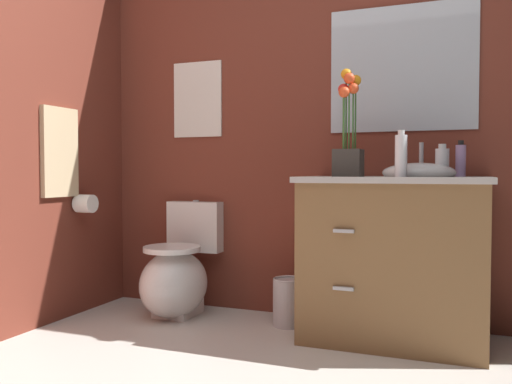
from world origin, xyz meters
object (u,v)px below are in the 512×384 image
(vanity_cabinet, at_px, (394,257))
(flower_vase, at_px, (348,140))
(wall_poster, at_px, (198,100))
(wall_mirror, at_px, (402,68))
(toilet, at_px, (178,275))
(toilet_paper_roll, at_px, (85,204))
(soap_bottle, at_px, (461,160))
(hanging_towel, at_px, (60,152))
(trash_bin, at_px, (289,302))
(hand_wash_bottle, at_px, (401,155))
(lotion_bottle, at_px, (442,162))

(vanity_cabinet, relative_size, flower_vase, 1.85)
(wall_poster, bearing_deg, vanity_cabinet, -12.90)
(wall_mirror, bearing_deg, flower_vase, -121.16)
(toilet, relative_size, toilet_paper_roll, 6.27)
(soap_bottle, distance_m, hanging_towel, 2.22)
(trash_bin, height_order, hanging_towel, hanging_towel)
(vanity_cabinet, xyz_separation_m, hand_wash_bottle, (0.05, -0.17, 0.52))
(soap_bottle, height_order, wall_mirror, wall_mirror)
(flower_vase, relative_size, wall_poster, 1.15)
(soap_bottle, bearing_deg, lotion_bottle, -146.13)
(toilet, bearing_deg, wall_poster, 90.00)
(hand_wash_bottle, height_order, toilet_paper_roll, hand_wash_bottle)
(hand_wash_bottle, relative_size, hanging_towel, 0.43)
(vanity_cabinet, bearing_deg, hand_wash_bottle, -73.69)
(soap_bottle, distance_m, trash_bin, 1.20)
(toilet, xyz_separation_m, flower_vase, (1.06, -0.10, 0.79))
(soap_bottle, relative_size, wall_poster, 0.38)
(lotion_bottle, bearing_deg, vanity_cabinet, -164.99)
(vanity_cabinet, distance_m, trash_bin, 0.66)
(hand_wash_bottle, bearing_deg, wall_poster, 160.87)
(toilet, bearing_deg, hanging_towel, -148.98)
(vanity_cabinet, bearing_deg, wall_mirror, 90.54)
(toilet, xyz_separation_m, wall_mirror, (1.28, 0.27, 1.21))
(hanging_towel, bearing_deg, lotion_bottle, 10.36)
(hand_wash_bottle, relative_size, trash_bin, 0.82)
(vanity_cabinet, height_order, soap_bottle, soap_bottle)
(toilet, bearing_deg, trash_bin, 3.04)
(hanging_towel, bearing_deg, wall_mirror, 18.31)
(wall_mirror, bearing_deg, trash_bin, -158.46)
(toilet, xyz_separation_m, wall_poster, (0.00, 0.27, 1.10))
(wall_poster, relative_size, toilet_paper_roll, 4.38)
(hand_wash_bottle, bearing_deg, toilet_paper_roll, -179.94)
(lotion_bottle, bearing_deg, hanging_towel, -169.64)
(wall_poster, height_order, wall_mirror, wall_mirror)
(wall_mirror, bearing_deg, soap_bottle, -29.04)
(flower_vase, height_order, trash_bin, flower_vase)
(vanity_cabinet, distance_m, flower_vase, 0.64)
(trash_bin, bearing_deg, soap_bottle, 3.53)
(flower_vase, xyz_separation_m, trash_bin, (-0.36, 0.14, -0.90))
(hanging_towel, bearing_deg, toilet_paper_roll, 69.97)
(soap_bottle, bearing_deg, wall_poster, 173.74)
(toilet_paper_roll, bearing_deg, flower_vase, 3.54)
(flower_vase, height_order, soap_bottle, flower_vase)
(soap_bottle, xyz_separation_m, toilet_paper_roll, (-2.12, -0.29, -0.25))
(hand_wash_bottle, height_order, wall_poster, wall_poster)
(vanity_cabinet, bearing_deg, hanging_towel, -170.22)
(hanging_towel, bearing_deg, toilet, 31.02)
(vanity_cabinet, bearing_deg, soap_bottle, 20.81)
(toilet, bearing_deg, lotion_bottle, 1.30)
(wall_poster, distance_m, toilet_paper_roll, 0.96)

